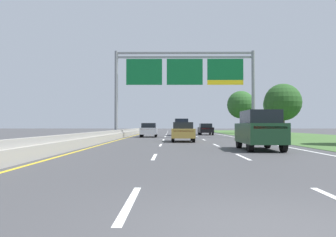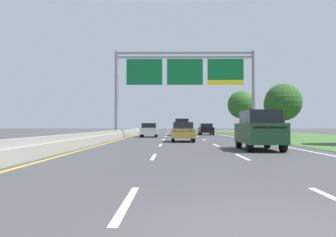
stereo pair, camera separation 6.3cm
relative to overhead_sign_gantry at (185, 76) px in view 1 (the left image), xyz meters
The scene contains 13 objects.
ground_plane 6.70m from the overhead_sign_gantry, 107.17° to the left, with size 220.00×220.00×0.00m, color #3D3D3F.
lane_striping 6.65m from the overhead_sign_gantry, 120.32° to the left, with size 11.96×106.00×0.01m.
grass_verge_right 15.20m from the overhead_sign_gantry, ahead, with size 14.00×110.00×0.02m, color #3D602D.
median_barrier_concrete 9.38m from the overhead_sign_gantry, behind, with size 0.60×110.00×0.85m.
overhead_sign_gantry is the anchor object (origin of this frame).
pickup_truck_blue 10.27m from the overhead_sign_gantry, 90.51° to the left, with size 2.09×5.43×2.20m.
car_gold_centre_lane_sedan 10.98m from the overhead_sign_gantry, 93.03° to the right, with size 1.88×4.42×1.57m.
car_darkgreen_right_lane_suv 20.27m from the overhead_sign_gantry, 80.27° to the right, with size 1.97×4.73×2.11m.
car_black_right_lane_sedan 13.11m from the overhead_sign_gantry, 73.73° to the left, with size 1.87×4.42×1.57m.
car_silver_left_lane_sedan 7.34m from the overhead_sign_gantry, 151.89° to the left, with size 1.88×4.42×1.57m.
roadside_tree_mid 10.87m from the overhead_sign_gantry, ahead, with size 3.96×3.96×5.77m.
roadside_tree_far 17.24m from the overhead_sign_gantry, 40.28° to the left, with size 3.63×3.63×5.98m.
roadside_tree_distant 23.93m from the overhead_sign_gantry, 64.79° to the left, with size 4.60×4.60×7.05m.
Camera 1 is at (-1.14, -4.68, 1.32)m, focal length 38.79 mm.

